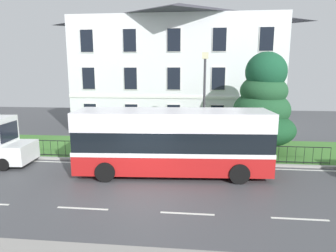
{
  "coord_description": "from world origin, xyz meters",
  "views": [
    {
      "loc": [
        2.32,
        -11.8,
        5.18
      ],
      "look_at": [
        0.54,
        5.4,
        1.91
      ],
      "focal_mm": 31.25,
      "sensor_mm": 36.0,
      "label": 1
    }
  ],
  "objects_px": {
    "evergreen_tree": "(262,108)",
    "street_lamp_post": "(204,97)",
    "single_decker_bus": "(173,141)",
    "georgian_townhouse": "(178,65)"
  },
  "relations": [
    {
      "from": "street_lamp_post",
      "to": "georgian_townhouse",
      "type": "bearing_deg",
      "value": 101.85
    },
    {
      "from": "georgian_townhouse",
      "to": "evergreen_tree",
      "type": "bearing_deg",
      "value": -55.95
    },
    {
      "from": "street_lamp_post",
      "to": "evergreen_tree",
      "type": "bearing_deg",
      "value": 26.79
    },
    {
      "from": "evergreen_tree",
      "to": "georgian_townhouse",
      "type": "bearing_deg",
      "value": 124.05
    },
    {
      "from": "street_lamp_post",
      "to": "single_decker_bus",
      "type": "bearing_deg",
      "value": -117.47
    },
    {
      "from": "georgian_townhouse",
      "to": "single_decker_bus",
      "type": "relative_size",
      "value": 1.79
    },
    {
      "from": "georgian_townhouse",
      "to": "evergreen_tree",
      "type": "distance_m",
      "value": 11.11
    },
    {
      "from": "evergreen_tree",
      "to": "street_lamp_post",
      "type": "bearing_deg",
      "value": -153.21
    },
    {
      "from": "single_decker_bus",
      "to": "street_lamp_post",
      "type": "bearing_deg",
      "value": 58.91
    },
    {
      "from": "single_decker_bus",
      "to": "georgian_townhouse",
      "type": "bearing_deg",
      "value": 89.17
    }
  ]
}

